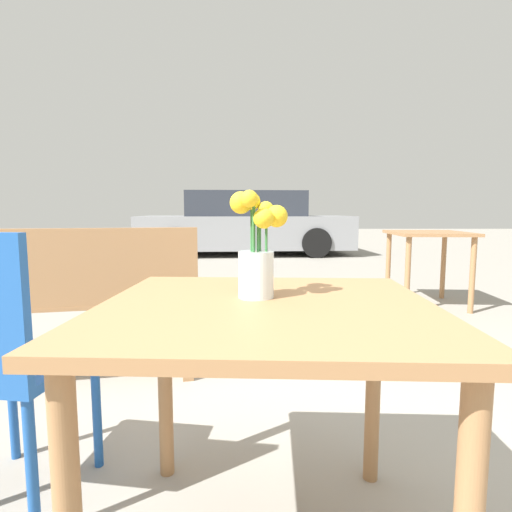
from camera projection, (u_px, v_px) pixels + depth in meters
name	position (u px, v px, depth m)	size (l,w,h in m)	color
table_front	(267.00, 343.00, 1.02)	(0.88, 0.82, 0.70)	#9E7047
flower_vase	(257.00, 254.00, 1.07)	(0.15, 0.14, 0.29)	silver
bench_near	(56.00, 303.00, 2.10)	(1.52, 0.64, 0.85)	#9E7047
table_back	(428.00, 244.00, 3.94)	(0.75, 0.81, 0.73)	#9E7047
parked_car	(245.00, 225.00, 8.74)	(4.59, 2.16, 1.35)	gray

